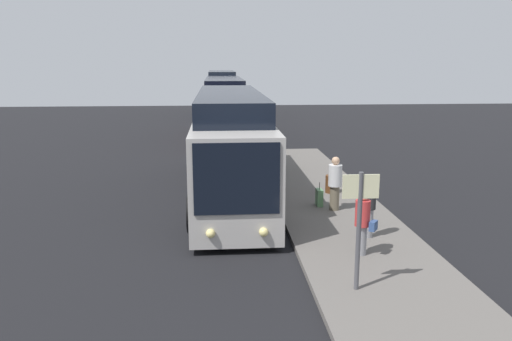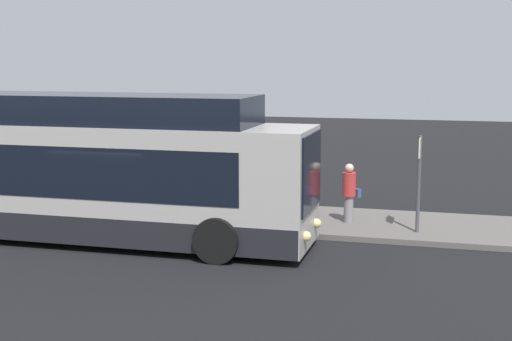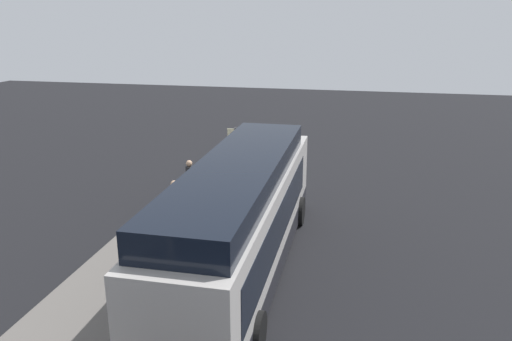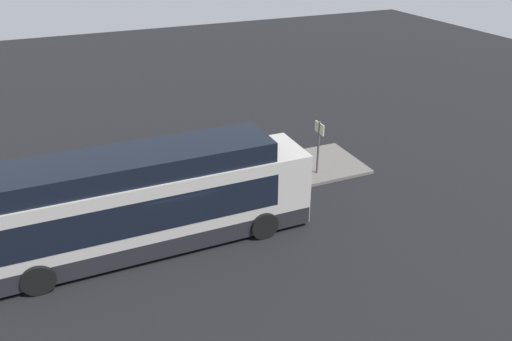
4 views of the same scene
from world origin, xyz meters
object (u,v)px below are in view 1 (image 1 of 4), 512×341
(bus_third, at_px, (222,96))
(passenger_with_bags, at_px, (370,203))
(suitcase, at_px, (319,197))
(trash_bin, at_px, (331,184))
(passenger_waiting, at_px, (363,221))
(bus_second, at_px, (224,111))
(sign_post, at_px, (359,215))
(bus_lead, at_px, (230,148))
(passenger_boarding, at_px, (335,182))

(bus_third, height_order, passenger_with_bags, bus_third)
(suitcase, relative_size, trash_bin, 1.24)
(passenger_waiting, bearing_deg, trash_bin, -150.13)
(bus_second, xyz_separation_m, sign_post, (23.10, 2.44, 0.07))
(bus_lead, bearing_deg, bus_third, -180.00)
(bus_lead, bearing_deg, passenger_boarding, 49.29)
(passenger_boarding, xyz_separation_m, passenger_with_bags, (2.65, 0.34, 0.05))
(sign_post, bearing_deg, bus_third, -176.16)
(passenger_with_bags, height_order, sign_post, sign_post)
(suitcase, bearing_deg, passenger_waiting, 2.45)
(bus_third, bearing_deg, passenger_with_bags, 6.28)
(bus_lead, distance_m, sign_post, 8.98)
(trash_bin, bearing_deg, bus_second, -166.24)
(suitcase, height_order, sign_post, sign_post)
(passenger_with_bags, relative_size, sign_post, 0.70)
(passenger_waiting, relative_size, trash_bin, 2.56)
(passenger_with_bags, distance_m, suitcase, 3.31)
(bus_second, height_order, bus_third, bus_third)
(bus_third, relative_size, trash_bin, 15.81)
(passenger_waiting, xyz_separation_m, suitcase, (-4.39, -0.19, -0.61))
(bus_third, relative_size, suitcase, 12.78)
(bus_lead, bearing_deg, passenger_waiting, 24.74)
(passenger_with_bags, bearing_deg, sign_post, -89.40)
(bus_second, height_order, trash_bin, bus_second)
(trash_bin, bearing_deg, bus_third, -172.57)
(bus_lead, bearing_deg, sign_post, 15.79)
(trash_bin, bearing_deg, bus_lead, -100.65)
(sign_post, xyz_separation_m, trash_bin, (-7.95, 1.27, -1.32))
(passenger_boarding, bearing_deg, bus_second, 118.03)
(bus_third, height_order, suitcase, bus_third)
(bus_lead, distance_m, passenger_waiting, 7.46)
(bus_third, distance_m, trash_bin, 28.71)
(bus_second, xyz_separation_m, trash_bin, (15.15, 3.71, -1.25))
(bus_lead, bearing_deg, trash_bin, 79.35)
(sign_post, bearing_deg, trash_bin, 170.95)
(bus_second, xyz_separation_m, passenger_with_bags, (19.96, 3.66, -0.59))
(bus_third, height_order, sign_post, bus_third)
(passenger_with_bags, bearing_deg, passenger_boarding, 118.94)
(passenger_boarding, bearing_deg, bus_third, 113.37)
(bus_third, relative_size, passenger_boarding, 5.81)
(sign_post, bearing_deg, bus_lead, -164.21)
(bus_lead, height_order, passenger_boarding, bus_lead)
(bus_lead, distance_m, bus_third, 27.74)
(bus_second, bearing_deg, bus_lead, -0.00)
(bus_lead, relative_size, suitcase, 15.42)
(passenger_boarding, height_order, passenger_with_bags, passenger_with_bags)
(bus_lead, bearing_deg, suitcase, 51.17)
(bus_second, distance_m, suitcase, 17.10)
(bus_lead, distance_m, passenger_with_bags, 6.63)
(passenger_waiting, height_order, trash_bin, passenger_waiting)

